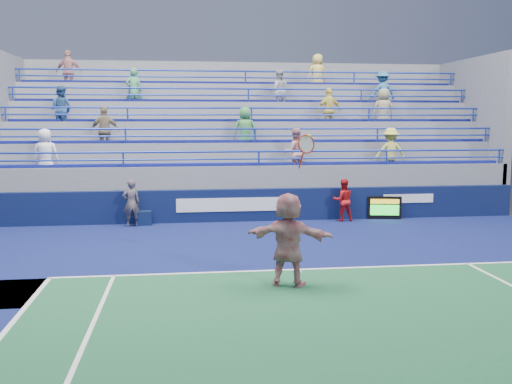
{
  "coord_description": "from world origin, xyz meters",
  "views": [
    {
      "loc": [
        -2.58,
        -12.41,
        3.39
      ],
      "look_at": [
        -0.64,
        2.5,
        1.5
      ],
      "focal_mm": 40.0,
      "sensor_mm": 36.0,
      "label": 1
    }
  ],
  "objects": [
    {
      "name": "bleacher_stand",
      "position": [
        0.0,
        10.27,
        1.55
      ],
      "size": [
        18.0,
        5.6,
        6.13
      ],
      "color": "slate",
      "rests_on": "ground"
    },
    {
      "name": "serve_speed_board",
      "position": [
        4.31,
        6.24,
        0.4
      ],
      "size": [
        1.15,
        0.34,
        0.79
      ],
      "color": "black",
      "rests_on": "ground"
    },
    {
      "name": "line_judge",
      "position": [
        -4.22,
        5.98,
        0.76
      ],
      "size": [
        0.64,
        0.5,
        1.53
      ],
      "primitive_type": "imported",
      "rotation": [
        0.0,
        0.0,
        3.42
      ],
      "color": "#141E39",
      "rests_on": "ground"
    },
    {
      "name": "ground",
      "position": [
        0.0,
        0.0,
        0.0
      ],
      "size": [
        120.0,
        120.0,
        0.0
      ],
      "primitive_type": "plane",
      "color": "#333538"
    },
    {
      "name": "ball_girl",
      "position": [
        2.79,
        6.08,
        0.72
      ],
      "size": [
        0.7,
        0.55,
        1.44
      ],
      "primitive_type": "imported",
      "rotation": [
        0.0,
        0.0,
        3.14
      ],
      "color": "red",
      "rests_on": "ground"
    },
    {
      "name": "judge_chair",
      "position": [
        -3.84,
        6.23,
        0.27
      ],
      "size": [
        0.51,
        0.51,
        0.84
      ],
      "color": "#0B1739",
      "rests_on": "ground"
    },
    {
      "name": "sponsor_wall",
      "position": [
        0.0,
        6.5,
        0.55
      ],
      "size": [
        18.0,
        0.32,
        1.1
      ],
      "color": "#0A1639",
      "rests_on": "ground"
    },
    {
      "name": "tennis_player",
      "position": [
        -0.45,
        -1.16,
        0.98
      ],
      "size": [
        1.89,
        1.19,
        3.12
      ],
      "color": "silver",
      "rests_on": "ground"
    }
  ]
}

